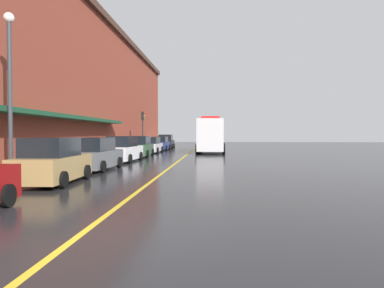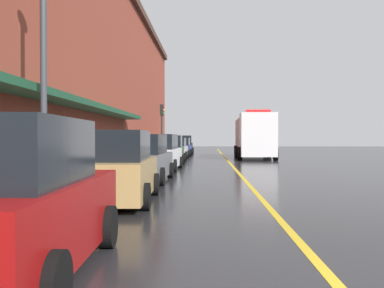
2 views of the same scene
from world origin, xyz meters
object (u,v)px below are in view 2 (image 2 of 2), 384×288
(parked_car_3, at_px, (161,153))
(parked_car_5, at_px, (175,149))
(parked_car_7, at_px, (183,145))
(box_truck, at_px, (254,136))
(parked_car_0, at_px, (7,203))
(parked_car_2, at_px, (142,160))
(parked_car_4, at_px, (169,150))
(parked_car_6, at_px, (181,147))
(traffic_light_near, at_px, (162,120))
(parking_meter_1, at_px, (128,150))
(street_lamp_left, at_px, (43,38))
(parked_car_1, at_px, (115,169))

(parked_car_3, height_order, parked_car_5, parked_car_3)
(parked_car_7, xyz_separation_m, box_truck, (6.31, -10.25, 0.90))
(parked_car_5, distance_m, parked_car_7, 11.37)
(parked_car_0, relative_size, parked_car_7, 0.98)
(parked_car_2, distance_m, parked_car_4, 11.69)
(parked_car_6, height_order, traffic_light_near, traffic_light_near)
(parked_car_3, xyz_separation_m, parking_meter_1, (-1.45, -1.45, 0.20))
(parked_car_3, relative_size, street_lamp_left, 0.70)
(box_truck, bearing_deg, parked_car_2, -17.40)
(parked_car_1, xyz_separation_m, street_lamp_left, (-2.09, 0.56, 3.54))
(parked_car_3, bearing_deg, parked_car_0, -177.86)
(parked_car_0, bearing_deg, parked_car_5, -1.78)
(box_truck, bearing_deg, parked_car_3, -24.49)
(parked_car_4, relative_size, street_lamp_left, 0.66)
(parked_car_3, xyz_separation_m, parked_car_7, (-0.12, 23.23, 0.02))
(parked_car_0, bearing_deg, parked_car_7, -1.83)
(parked_car_3, distance_m, parked_car_6, 17.83)
(parked_car_1, xyz_separation_m, box_truck, (6.15, 24.19, 0.92))
(parked_car_0, distance_m, parked_car_4, 23.08)
(parked_car_3, height_order, parked_car_6, parked_car_3)
(parked_car_5, height_order, traffic_light_near, traffic_light_near)
(street_lamp_left, height_order, traffic_light_near, street_lamp_left)
(parked_car_7, relative_size, traffic_light_near, 1.02)
(parked_car_5, xyz_separation_m, traffic_light_near, (-1.28, 1.90, 2.38))
(parked_car_1, bearing_deg, parked_car_7, -1.83)
(parked_car_6, bearing_deg, parked_car_5, -179.48)
(parked_car_6, bearing_deg, parked_car_2, -178.98)
(parked_car_0, height_order, parking_meter_1, parked_car_0)
(parked_car_0, bearing_deg, box_truck, -13.59)
(parked_car_1, relative_size, parking_meter_1, 3.28)
(parked_car_5, bearing_deg, box_truck, -79.32)
(parked_car_7, bearing_deg, parked_car_3, 179.50)
(parked_car_3, distance_m, parked_car_7, 23.23)
(parked_car_0, distance_m, parked_car_1, 6.01)
(parked_car_3, distance_m, box_truck, 14.41)
(traffic_light_near, bearing_deg, parked_car_7, 82.37)
(parked_car_0, relative_size, parked_car_6, 0.99)
(parked_car_5, relative_size, traffic_light_near, 1.09)
(parked_car_4, distance_m, traffic_light_near, 8.33)
(parked_car_0, xyz_separation_m, parked_car_2, (-0.07, 11.39, -0.04))
(parked_car_2, relative_size, box_truck, 0.52)
(parked_car_1, height_order, parking_meter_1, parked_car_1)
(parked_car_6, xyz_separation_m, traffic_light_near, (-1.33, -4.07, 2.37))
(parked_car_6, height_order, street_lamp_left, street_lamp_left)
(parking_meter_1, bearing_deg, parked_car_0, -84.74)
(box_truck, bearing_deg, parked_car_6, -126.78)
(parked_car_0, xyz_separation_m, parking_meter_1, (-1.45, 15.76, 0.18))
(parked_car_7, relative_size, parking_meter_1, 3.29)
(parked_car_0, height_order, parked_car_5, parked_car_0)
(parked_car_1, bearing_deg, parked_car_5, -1.72)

